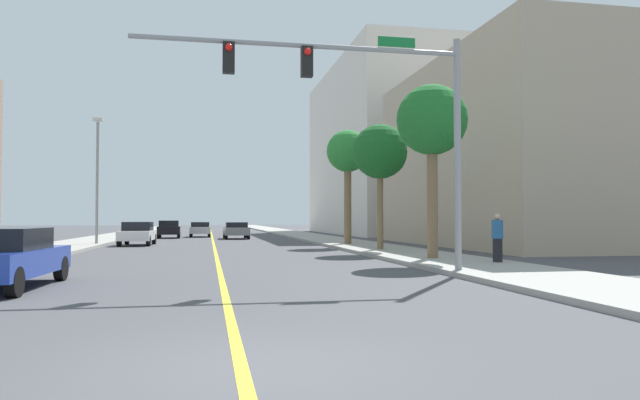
% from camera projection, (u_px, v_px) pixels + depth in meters
% --- Properties ---
extents(ground, '(192.00, 192.00, 0.00)m').
position_uv_depth(ground, '(212.00, 238.00, 47.47)').
color(ground, '#47474C').
extents(sidewalk_left, '(3.76, 168.00, 0.15)m').
position_uv_depth(sidewalk_left, '(107.00, 238.00, 45.93)').
color(sidewalk_left, '#9E9B93').
rests_on(sidewalk_left, ground).
extents(sidewalk_right, '(3.76, 168.00, 0.15)m').
position_uv_depth(sidewalk_right, '(311.00, 237.00, 49.02)').
color(sidewalk_right, '#9E9B93').
rests_on(sidewalk_right, ground).
extents(lane_marking_center, '(0.16, 144.00, 0.01)m').
position_uv_depth(lane_marking_center, '(212.00, 238.00, 47.47)').
color(lane_marking_center, yellow).
rests_on(lane_marking_center, ground).
extents(building_right_near, '(13.08, 19.84, 10.95)m').
position_uv_depth(building_right_near, '(534.00, 155.00, 35.45)').
color(building_right_near, tan).
rests_on(building_right_near, ground).
extents(building_right_far, '(14.59, 27.75, 17.89)m').
position_uv_depth(building_right_far, '(398.00, 151.00, 63.42)').
color(building_right_far, silver).
rests_on(building_right_far, ground).
extents(traffic_signal_mast, '(9.25, 0.36, 6.68)m').
position_uv_depth(traffic_signal_mast, '(367.00, 98.00, 16.36)').
color(traffic_signal_mast, gray).
rests_on(traffic_signal_mast, sidewalk_right).
extents(street_lamp, '(0.56, 0.28, 7.44)m').
position_uv_depth(street_lamp, '(97.00, 173.00, 34.45)').
color(street_lamp, gray).
rests_on(street_lamp, sidewalk_left).
extents(palm_near, '(2.66, 2.66, 6.52)m').
position_uv_depth(palm_near, '(432.00, 123.00, 21.90)').
color(palm_near, brown).
rests_on(palm_near, sidewalk_right).
extents(palm_mid, '(2.64, 2.64, 6.02)m').
position_uv_depth(palm_mid, '(380.00, 153.00, 28.08)').
color(palm_mid, brown).
rests_on(palm_mid, sidewalk_right).
extents(palm_far, '(2.48, 2.48, 6.69)m').
position_uv_depth(palm_far, '(348.00, 154.00, 34.30)').
color(palm_far, brown).
rests_on(palm_far, sidewalk_right).
extents(car_gray, '(1.98, 3.96, 1.32)m').
position_uv_depth(car_gray, '(236.00, 230.00, 46.30)').
color(car_gray, slate).
rests_on(car_gray, ground).
extents(car_blue, '(2.05, 4.49, 1.40)m').
position_uv_depth(car_blue, '(2.00, 257.00, 13.44)').
color(car_blue, '#1E389E').
rests_on(car_blue, ground).
extents(car_black, '(1.90, 3.87, 1.45)m').
position_uv_depth(car_black, '(169.00, 229.00, 48.27)').
color(car_black, black).
rests_on(car_black, ground).
extents(car_silver, '(1.80, 3.90, 1.30)m').
position_uv_depth(car_silver, '(200.00, 229.00, 51.20)').
color(car_silver, '#BCBCC1').
rests_on(car_silver, ground).
extents(car_white, '(1.94, 3.96, 1.42)m').
position_uv_depth(car_white, '(138.00, 233.00, 35.26)').
color(car_white, white).
rests_on(car_white, ground).
extents(pedestrian, '(0.38, 0.38, 1.64)m').
position_uv_depth(pedestrian, '(497.00, 238.00, 19.73)').
color(pedestrian, black).
rests_on(pedestrian, sidewalk_right).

